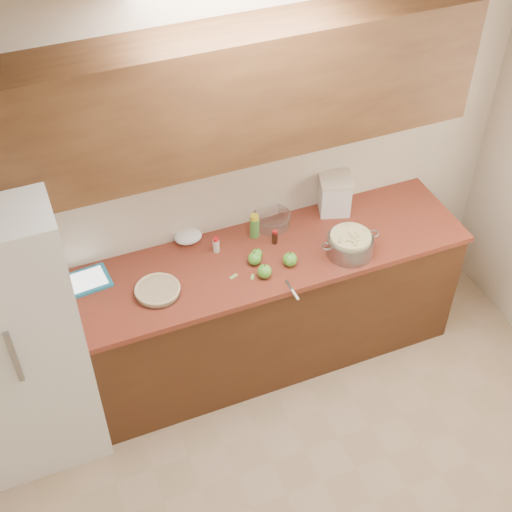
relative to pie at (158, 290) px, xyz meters
name	(u,v)px	position (x,y,z in m)	size (l,w,h in m)	color
room_shell	(388,411)	(0.63, -1.41, 0.36)	(3.60, 3.60, 3.60)	tan
counter_run	(256,309)	(0.63, 0.07, -0.48)	(2.64, 0.68, 0.92)	#472813
upper_cabinets	(245,92)	(0.63, 0.22, 1.01)	(2.60, 0.34, 0.70)	brown
fridge	(13,332)	(-0.81, 0.03, -0.04)	(0.70, 0.70, 1.80)	white
pie	(158,290)	(0.00, 0.00, 0.00)	(0.27, 0.27, 0.04)	silver
colander	(350,244)	(1.16, -0.11, 0.05)	(0.38, 0.28, 0.14)	gray
flour_canister	(334,194)	(1.26, 0.30, 0.10)	(0.25, 0.25, 0.25)	white
tablet	(86,281)	(-0.36, 0.24, -0.01)	(0.29, 0.23, 0.02)	teal
paring_knife	(294,293)	(0.71, -0.30, -0.02)	(0.02, 0.17, 0.02)	gray
lemon_bottle	(255,226)	(0.70, 0.25, 0.06)	(0.06, 0.06, 0.16)	#4C8C38
cinnamon_shaker	(216,245)	(0.43, 0.21, 0.03)	(0.04, 0.04, 0.10)	beige
vanilla_bottle	(275,237)	(0.79, 0.15, 0.02)	(0.03, 0.03, 0.10)	black
mixing_bowl	(272,219)	(0.84, 0.31, 0.03)	(0.24, 0.24, 0.09)	silver
paper_towel	(188,236)	(0.30, 0.36, 0.01)	(0.17, 0.14, 0.07)	white
apple_left	(255,258)	(0.60, 0.02, 0.02)	(0.08, 0.08, 0.09)	#53A72E
apple_center	(257,254)	(0.63, 0.06, 0.01)	(0.07, 0.07, 0.08)	#53A72E
apple_front	(264,271)	(0.61, -0.10, 0.02)	(0.09, 0.09, 0.10)	#53A72E
apple_extra	(290,259)	(0.79, -0.07, 0.02)	(0.09, 0.09, 0.10)	#53A72E
peel_a	(234,276)	(0.45, -0.04, -0.02)	(0.05, 0.02, 0.00)	#8DB859
peel_b	(292,258)	(0.83, -0.02, -0.02)	(0.04, 0.02, 0.00)	#8DB859
peel_c	(252,277)	(0.55, -0.08, -0.02)	(0.05, 0.02, 0.00)	#8DB859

